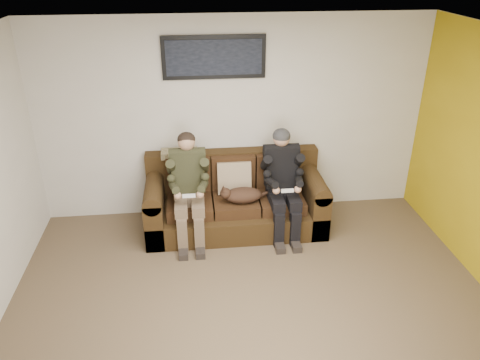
{
  "coord_description": "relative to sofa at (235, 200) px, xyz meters",
  "views": [
    {
      "loc": [
        -0.55,
        -3.44,
        3.28
      ],
      "look_at": [
        -0.03,
        1.2,
        0.95
      ],
      "focal_mm": 35.0,
      "sensor_mm": 36.0,
      "label": 1
    }
  ],
  "objects": [
    {
      "name": "floor",
      "position": [
        0.03,
        -1.83,
        -0.35
      ],
      "size": [
        5.0,
        5.0,
        0.0
      ],
      "primitive_type": "plane",
      "color": "brown",
      "rests_on": "ground"
    },
    {
      "name": "ceiling",
      "position": [
        0.03,
        -1.83,
        2.25
      ],
      "size": [
        5.0,
        5.0,
        0.0
      ],
      "primitive_type": "plane",
      "rotation": [
        3.14,
        0.0,
        0.0
      ],
      "color": "silver",
      "rests_on": "ground"
    },
    {
      "name": "wall_back",
      "position": [
        0.03,
        0.42,
        0.95
      ],
      "size": [
        5.0,
        0.0,
        5.0
      ],
      "primitive_type": "plane",
      "rotation": [
        1.57,
        0.0,
        0.0
      ],
      "color": "beige",
      "rests_on": "ground"
    },
    {
      "name": "sofa",
      "position": [
        0.0,
        0.0,
        0.0
      ],
      "size": [
        2.24,
        0.97,
        0.92
      ],
      "color": "#34220F",
      "rests_on": "ground"
    },
    {
      "name": "throw_pillow",
      "position": [
        0.0,
        0.04,
        0.31
      ],
      "size": [
        0.43,
        0.2,
        0.42
      ],
      "primitive_type": "cube",
      "rotation": [
        -0.21,
        0.0,
        0.0
      ],
      "color": "#9E8767",
      "rests_on": "sofa"
    },
    {
      "name": "throw_blanket",
      "position": [
        -0.68,
        0.28,
        0.57
      ],
      "size": [
        0.46,
        0.22,
        0.08
      ],
      "primitive_type": "cube",
      "color": "tan",
      "rests_on": "sofa"
    },
    {
      "name": "person_left",
      "position": [
        -0.58,
        -0.19,
        0.39
      ],
      "size": [
        0.51,
        0.87,
        1.3
      ],
      "color": "brown",
      "rests_on": "sofa"
    },
    {
      "name": "person_right",
      "position": [
        0.58,
        -0.19,
        0.39
      ],
      "size": [
        0.51,
        0.86,
        1.31
      ],
      "color": "black",
      "rests_on": "sofa"
    },
    {
      "name": "cat",
      "position": [
        0.06,
        -0.24,
        0.2
      ],
      "size": [
        0.66,
        0.26,
        0.24
      ],
      "color": "#44291A",
      "rests_on": "sofa"
    },
    {
      "name": "framed_poster",
      "position": [
        -0.2,
        0.39,
        1.75
      ],
      "size": [
        1.25,
        0.05,
        0.52
      ],
      "color": "black",
      "rests_on": "wall_back"
    }
  ]
}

